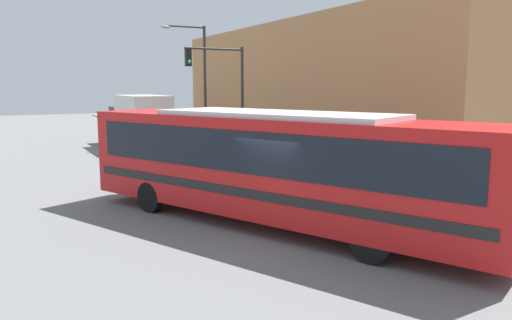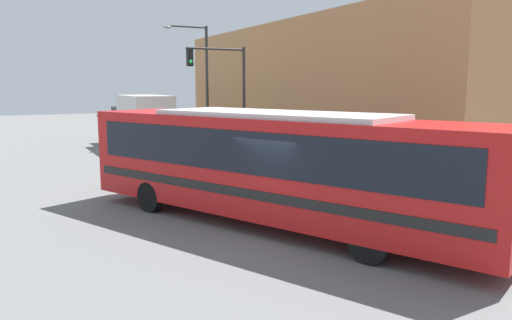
% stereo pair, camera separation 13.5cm
% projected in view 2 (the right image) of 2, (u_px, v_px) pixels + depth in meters
% --- Properties ---
extents(ground_plane, '(120.00, 120.00, 0.00)m').
position_uv_depth(ground_plane, '(285.00, 232.00, 12.96)').
color(ground_plane, slate).
extents(sidewalk, '(3.12, 70.00, 0.13)m').
position_uv_depth(sidewalk, '(211.00, 142.00, 33.29)').
color(sidewalk, gray).
rests_on(sidewalk, ground_plane).
extents(building_facade, '(6.00, 26.06, 7.33)m').
position_uv_depth(building_facade, '(320.00, 87.00, 29.56)').
color(building_facade, '#B27A4C').
rests_on(building_facade, ground_plane).
extents(city_bus, '(7.35, 12.20, 3.09)m').
position_uv_depth(city_bus, '(274.00, 161.00, 13.38)').
color(city_bus, red).
rests_on(city_bus, ground_plane).
extents(delivery_truck, '(2.27, 7.14, 3.20)m').
position_uv_depth(delivery_truck, '(142.00, 119.00, 30.57)').
color(delivery_truck, silver).
rests_on(delivery_truck, ground_plane).
extents(fire_hydrant, '(0.25, 0.33, 0.74)m').
position_uv_depth(fire_hydrant, '(346.00, 173.00, 18.84)').
color(fire_hydrant, red).
rests_on(fire_hydrant, sidewalk).
extents(traffic_light_pole, '(3.28, 0.35, 5.65)m').
position_uv_depth(traffic_light_pole, '(225.00, 82.00, 25.95)').
color(traffic_light_pole, '#2D2D2D').
rests_on(traffic_light_pole, sidewalk).
extents(parking_meter, '(0.14, 0.14, 1.28)m').
position_uv_depth(parking_meter, '(294.00, 149.00, 22.05)').
color(parking_meter, '#2D2D2D').
rests_on(parking_meter, sidewalk).
extents(street_lamp, '(2.85, 0.28, 7.29)m').
position_uv_depth(street_lamp, '(201.00, 74.00, 31.11)').
color(street_lamp, '#2D2D2D').
rests_on(street_lamp, sidewalk).
extents(pedestrian_near_corner, '(0.34, 0.34, 1.76)m').
position_uv_depth(pedestrian_near_corner, '(273.00, 139.00, 25.70)').
color(pedestrian_near_corner, slate).
rests_on(pedestrian_near_corner, sidewalk).
extents(pedestrian_mid_block, '(0.34, 0.34, 1.58)m').
position_uv_depth(pedestrian_mid_block, '(287.00, 142.00, 25.60)').
color(pedestrian_mid_block, '#23283D').
rests_on(pedestrian_mid_block, sidewalk).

